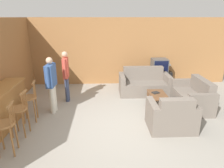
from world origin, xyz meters
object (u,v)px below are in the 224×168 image
object	(u,v)px
tv	(159,65)
person_by_window	(66,74)
person_by_counter	(51,82)
book_on_table	(156,93)
tv_unit	(158,79)
bar_chair_near	(5,128)
bar_chair_far	(29,100)
couch_far	(144,85)
loveseat_right	(193,97)
bar_chair_mid	(19,112)
table_lamp	(168,63)
coffee_table	(158,96)
armchair_near	(172,117)

from	to	relation	value
tv	person_by_window	xyz separation A→B (m)	(-3.35, -1.36, 0.09)
person_by_window	person_by_counter	xyz separation A→B (m)	(-0.27, -0.79, -0.03)
book_on_table	person_by_window	size ratio (longest dim) A/B	0.16
tv_unit	person_by_window	distance (m)	3.67
bar_chair_near	bar_chair_far	world-z (taller)	same
couch_far	loveseat_right	distance (m)	1.74
bar_chair_near	tv_unit	world-z (taller)	bar_chair_near
bar_chair_far	tv	distance (m)	4.88
bar_chair_mid	table_lamp	size ratio (longest dim) A/B	2.38
bar_chair_near	person_by_counter	distance (m)	1.93
bar_chair_far	tv_unit	world-z (taller)	bar_chair_far
person_by_window	bar_chair_mid	bearing A→B (deg)	-110.37
bar_chair_mid	bar_chair_far	distance (m)	0.67
coffee_table	person_by_window	xyz separation A→B (m)	(-2.83, 0.54, 0.60)
table_lamp	coffee_table	bearing A→B (deg)	-113.66
bar_chair_mid	table_lamp	bearing A→B (deg)	37.19
coffee_table	table_lamp	world-z (taller)	table_lamp
armchair_near	coffee_table	world-z (taller)	armchair_near
table_lamp	loveseat_right	bearing A→B (deg)	-84.42
tv_unit	table_lamp	bearing A→B (deg)	0.00
bar_chair_near	person_by_window	bearing A→B (deg)	74.48
bar_chair_mid	armchair_near	distance (m)	3.55
book_on_table	person_by_counter	bearing A→B (deg)	-173.44
loveseat_right	person_by_counter	size ratio (longest dim) A/B	0.93
coffee_table	person_by_counter	size ratio (longest dim) A/B	0.55
bar_chair_near	couch_far	distance (m)	4.62
couch_far	coffee_table	distance (m)	1.11
loveseat_right	person_by_window	bearing A→B (deg)	170.21
tv_unit	bar_chair_mid	bearing A→B (deg)	-140.77
bar_chair_far	person_by_counter	world-z (taller)	person_by_counter
person_by_counter	coffee_table	bearing A→B (deg)	4.55
book_on_table	person_by_window	distance (m)	2.86
bar_chair_mid	person_by_window	bearing A→B (deg)	69.63
bar_chair_mid	bar_chair_far	xyz separation A→B (m)	(-0.00, 0.67, 0.00)
table_lamp	person_by_counter	world-z (taller)	person_by_counter
person_by_counter	bar_chair_far	bearing A→B (deg)	-132.10
coffee_table	person_by_counter	distance (m)	3.15
tv	person_by_counter	size ratio (longest dim) A/B	0.37
loveseat_right	bar_chair_far	bearing A→B (deg)	-172.13
couch_far	person_by_window	bearing A→B (deg)	-168.05
loveseat_right	tv	distance (m)	2.15
loveseat_right	tv	size ratio (longest dim) A/B	2.51
coffee_table	bar_chair_far	bearing A→B (deg)	-167.94
armchair_near	book_on_table	bearing A→B (deg)	91.34
coffee_table	tv_unit	bearing A→B (deg)	74.62
tv_unit	table_lamp	world-z (taller)	table_lamp
bar_chair_far	armchair_near	distance (m)	3.59
bar_chair_near	bar_chair_far	size ratio (longest dim) A/B	1.00
couch_far	tv	world-z (taller)	tv
book_on_table	table_lamp	xyz separation A→B (m)	(0.88, 1.80, 0.52)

